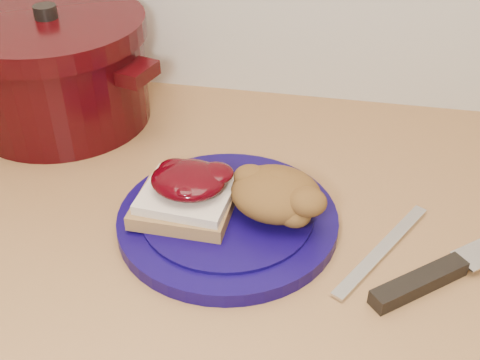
% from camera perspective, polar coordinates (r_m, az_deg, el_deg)
% --- Properties ---
extents(plate, '(0.27, 0.27, 0.02)m').
position_cam_1_polar(plate, '(0.67, -1.17, -3.81)').
color(plate, '#0C043E').
rests_on(plate, wood_countertop).
extents(sandwich, '(0.11, 0.09, 0.05)m').
position_cam_1_polar(sandwich, '(0.65, -5.11, -1.27)').
color(sandwich, olive).
rests_on(sandwich, plate).
extents(stuffing_mound, '(0.11, 0.10, 0.05)m').
position_cam_1_polar(stuffing_mound, '(0.65, 3.42, -1.32)').
color(stuffing_mound, brown).
rests_on(stuffing_mound, plate).
extents(chef_knife, '(0.24, 0.21, 0.02)m').
position_cam_1_polar(chef_knife, '(0.65, 19.24, -7.92)').
color(chef_knife, black).
rests_on(chef_knife, wood_countertop).
extents(butter_knife, '(0.10, 0.16, 0.00)m').
position_cam_1_polar(butter_knife, '(0.66, 13.36, -6.39)').
color(butter_knife, silver).
rests_on(butter_knife, wood_countertop).
extents(dutch_oven, '(0.31, 0.31, 0.16)m').
position_cam_1_polar(dutch_oven, '(0.87, -17.01, 10.02)').
color(dutch_oven, black).
rests_on(dutch_oven, wood_countertop).
extents(pepper_grinder, '(0.07, 0.07, 0.14)m').
position_cam_1_polar(pepper_grinder, '(0.87, -16.79, 9.42)').
color(pepper_grinder, black).
rests_on(pepper_grinder, wood_countertop).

